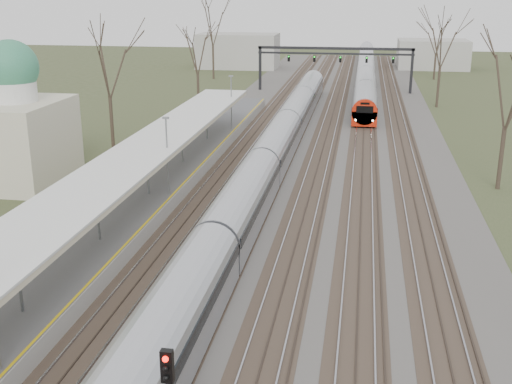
% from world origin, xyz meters
% --- Properties ---
extents(track_bed, '(24.00, 160.00, 0.22)m').
position_xyz_m(track_bed, '(0.26, 55.00, 0.06)').
color(track_bed, '#474442').
rests_on(track_bed, ground).
extents(platform, '(3.50, 69.00, 1.00)m').
position_xyz_m(platform, '(-9.05, 37.50, 0.50)').
color(platform, '#9E9B93').
rests_on(platform, ground).
extents(canopy, '(4.10, 50.00, 3.11)m').
position_xyz_m(canopy, '(-9.05, 32.99, 3.93)').
color(canopy, slate).
rests_on(canopy, platform).
extents(signal_gantry, '(21.00, 0.59, 6.08)m').
position_xyz_m(signal_gantry, '(0.29, 84.99, 4.91)').
color(signal_gantry, black).
rests_on(signal_gantry, ground).
extents(tree_west_far, '(5.50, 5.50, 11.33)m').
position_xyz_m(tree_west_far, '(-17.00, 48.00, 8.02)').
color(tree_west_far, '#2D231C').
rests_on(tree_west_far, ground).
extents(tree_east_far, '(5.00, 5.00, 10.30)m').
position_xyz_m(tree_east_far, '(14.00, 42.00, 7.29)').
color(tree_east_far, '#2D231C').
rests_on(tree_east_far, ground).
extents(train_near, '(2.62, 75.21, 3.05)m').
position_xyz_m(train_near, '(-2.50, 46.54, 1.48)').
color(train_near, '#ADB0B8').
rests_on(train_near, ground).
extents(train_far, '(2.62, 75.21, 3.05)m').
position_xyz_m(train_far, '(4.50, 98.32, 1.48)').
color(train_far, '#ADB0B8').
rests_on(train_far, ground).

